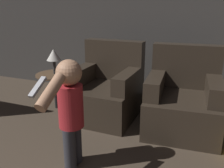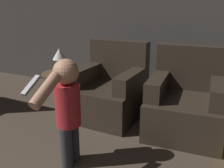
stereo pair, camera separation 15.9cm
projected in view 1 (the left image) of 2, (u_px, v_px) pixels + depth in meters
name	position (u px, v px, depth m)	size (l,w,h in m)	color
wall_back	(133.00, 6.00, 3.50)	(8.40, 0.05, 2.60)	#33302D
armchair_left	(106.00, 91.00, 3.06)	(0.77, 0.82, 0.90)	black
armchair_right	(183.00, 101.00, 2.73)	(0.83, 0.88, 0.90)	black
person_toddler	(70.00, 107.00, 1.99)	(0.20, 0.63, 0.93)	#28282D
side_table	(55.00, 79.00, 3.23)	(0.49, 0.49, 0.47)	black
lamp	(54.00, 55.00, 3.14)	(0.18, 0.18, 0.32)	#262626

